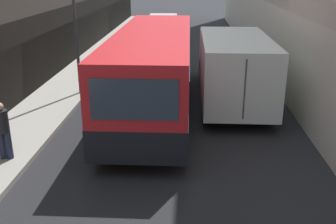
{
  "coord_description": "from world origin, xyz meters",
  "views": [
    {
      "loc": [
        0.5,
        1.49,
        4.88
      ],
      "look_at": [
        0.02,
        10.53,
        1.6
      ],
      "focal_mm": 42.0,
      "sensor_mm": 36.0,
      "label": 1
    }
  ],
  "objects_px": {
    "panel_van": "(162,31)",
    "pedestrian": "(3,129)",
    "bus": "(154,70)",
    "box_truck": "(232,64)"
  },
  "relations": [
    {
      "from": "box_truck",
      "to": "bus",
      "type": "bearing_deg",
      "value": -151.19
    },
    {
      "from": "bus",
      "to": "box_truck",
      "type": "relative_size",
      "value": 1.29
    },
    {
      "from": "bus",
      "to": "panel_van",
      "type": "distance_m",
      "value": 12.26
    },
    {
      "from": "panel_van",
      "to": "pedestrian",
      "type": "bearing_deg",
      "value": -100.36
    },
    {
      "from": "bus",
      "to": "panel_van",
      "type": "xyz_separation_m",
      "value": [
        -0.54,
        12.25,
        -0.41
      ]
    },
    {
      "from": "box_truck",
      "to": "panel_van",
      "type": "relative_size",
      "value": 1.84
    },
    {
      "from": "pedestrian",
      "to": "bus",
      "type": "bearing_deg",
      "value": 50.6
    },
    {
      "from": "panel_van",
      "to": "pedestrian",
      "type": "distance_m",
      "value": 16.87
    },
    {
      "from": "bus",
      "to": "box_truck",
      "type": "distance_m",
      "value": 3.33
    },
    {
      "from": "pedestrian",
      "to": "panel_van",
      "type": "bearing_deg",
      "value": 79.64
    }
  ]
}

